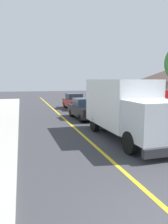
# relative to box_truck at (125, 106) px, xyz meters

# --- Properties ---
(centre_line_yellow) EXTENTS (0.16, 56.00, 0.01)m
(centre_line_yellow) POSITION_rel_box_truck_xyz_m (-2.08, 2.39, -1.76)
(centre_line_yellow) COLOR gold
(centre_line_yellow) RESTS_ON ground
(box_truck) EXTENTS (2.53, 7.22, 3.20)m
(box_truck) POSITION_rel_box_truck_xyz_m (0.00, 0.00, 0.00)
(box_truck) COLOR white
(box_truck) RESTS_ON ground
(parked_car_near) EXTENTS (1.99, 4.47, 1.67)m
(parked_car_near) POSITION_rel_box_truck_xyz_m (-0.41, 6.55, -0.97)
(parked_car_near) COLOR black
(parked_car_near) RESTS_ON ground
(parked_car_mid) EXTENTS (1.88, 4.43, 1.67)m
(parked_car_mid) POSITION_rel_box_truck_xyz_m (0.23, 13.04, -0.97)
(parked_car_mid) COLOR maroon
(parked_car_mid) RESTS_ON ground
(parked_van_across) EXTENTS (1.86, 4.42, 1.67)m
(parked_van_across) POSITION_rel_box_truck_xyz_m (3.12, 2.41, -0.97)
(parked_van_across) COLOR silver
(parked_van_across) RESTS_ON ground
(stop_sign) EXTENTS (0.80, 0.10, 2.65)m
(stop_sign) POSITION_rel_box_truck_xyz_m (2.30, -0.28, 0.09)
(stop_sign) COLOR gray
(stop_sign) RESTS_ON ground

